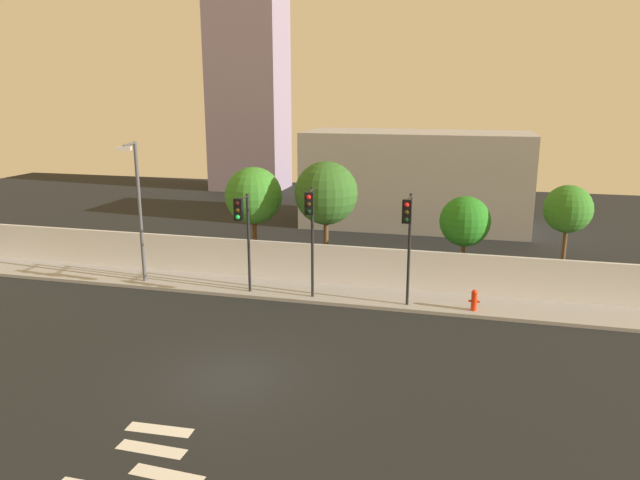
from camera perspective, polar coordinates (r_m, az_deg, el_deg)
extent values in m
plane|color=black|center=(19.33, -8.54, -12.80)|extent=(80.00, 80.00, 0.00)
cube|color=#9B9B9B|center=(26.45, -1.67, -4.98)|extent=(36.00, 2.40, 0.15)
cube|color=silver|center=(27.34, -0.94, -2.20)|extent=(36.00, 0.18, 1.80)
cube|color=silver|center=(15.33, -14.38, -20.88)|extent=(1.82, 0.53, 0.01)
cube|color=silver|center=(16.32, -15.77, -18.63)|extent=(1.81, 0.47, 0.01)
cube|color=silver|center=(17.05, -15.04, -17.05)|extent=(1.82, 0.52, 0.01)
cylinder|color=black|center=(24.99, -0.73, -0.27)|extent=(0.12, 0.12, 4.73)
cylinder|color=black|center=(23.88, -0.90, 4.62)|extent=(0.30, 1.32, 0.08)
cube|color=black|center=(23.28, -1.06, 3.50)|extent=(0.37, 0.25, 0.90)
sphere|color=red|center=(23.12, -1.09, 4.11)|extent=(0.18, 0.18, 0.18)
sphere|color=#33260A|center=(23.17, -1.09, 3.42)|extent=(0.18, 0.18, 0.18)
sphere|color=black|center=(23.22, -1.08, 2.74)|extent=(0.18, 0.18, 0.18)
cylinder|color=black|center=(25.90, -6.81, -0.33)|extent=(0.12, 0.12, 4.31)
cylinder|color=black|center=(24.94, -7.37, 3.93)|extent=(0.13, 1.16, 0.08)
cube|color=black|center=(24.47, -7.79, 2.89)|extent=(0.35, 0.21, 0.90)
sphere|color=black|center=(24.31, -7.90, 3.46)|extent=(0.18, 0.18, 0.18)
sphere|color=#33260A|center=(24.36, -7.88, 2.82)|extent=(0.18, 0.18, 0.18)
sphere|color=#19F24C|center=(24.42, -7.86, 2.17)|extent=(0.18, 0.18, 0.18)
cylinder|color=black|center=(24.30, 8.48, -0.96)|extent=(0.12, 0.12, 4.62)
cylinder|color=black|center=(23.12, 8.49, 3.89)|extent=(0.08, 1.44, 0.08)
cube|color=black|center=(22.48, 8.27, 2.71)|extent=(0.34, 0.20, 0.90)
sphere|color=red|center=(22.32, 8.26, 3.33)|extent=(0.18, 0.18, 0.18)
sphere|color=#33260A|center=(22.37, 8.24, 2.62)|extent=(0.18, 0.18, 0.18)
sphere|color=black|center=(22.42, 8.21, 1.92)|extent=(0.18, 0.18, 0.18)
cylinder|color=#4C4C51|center=(28.14, -16.77, 2.47)|extent=(0.16, 0.16, 6.38)
cylinder|color=#4C4C51|center=(26.97, -17.70, 8.68)|extent=(0.50, 1.55, 0.10)
cube|color=beige|center=(26.22, -18.18, 8.29)|extent=(0.64, 0.39, 0.16)
cylinder|color=red|center=(24.76, 14.46, -5.75)|extent=(0.24, 0.24, 0.69)
sphere|color=red|center=(24.63, 14.52, -4.90)|extent=(0.26, 0.26, 0.26)
cylinder|color=red|center=(24.74, 14.07, -5.65)|extent=(0.10, 0.09, 0.09)
cylinder|color=red|center=(24.75, 14.86, -5.69)|extent=(0.10, 0.09, 0.09)
cylinder|color=brown|center=(29.34, -6.23, -0.17)|extent=(0.23, 0.23, 3.07)
sphere|color=#388228|center=(28.87, -6.35, 4.23)|extent=(2.75, 2.75, 2.75)
cylinder|color=brown|center=(28.28, 0.57, -0.40)|extent=(0.23, 0.23, 3.28)
sphere|color=#306222|center=(27.78, 0.59, 4.50)|extent=(2.94, 2.94, 2.94)
cylinder|color=brown|center=(27.63, 13.43, -2.01)|extent=(0.16, 0.16, 2.47)
sphere|color=#25781E|center=(27.19, 13.65, 1.74)|extent=(2.24, 2.24, 2.24)
cylinder|color=brown|center=(27.81, 22.14, -1.70)|extent=(0.17, 0.17, 3.28)
sphere|color=#327823|center=(27.34, 22.56, 2.74)|extent=(2.03, 2.03, 2.03)
cube|color=#A0A0A0|center=(39.88, 9.12, 5.74)|extent=(14.40, 6.00, 6.16)
cube|color=gray|center=(55.19, -6.96, 19.10)|extent=(6.32, 5.00, 27.39)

